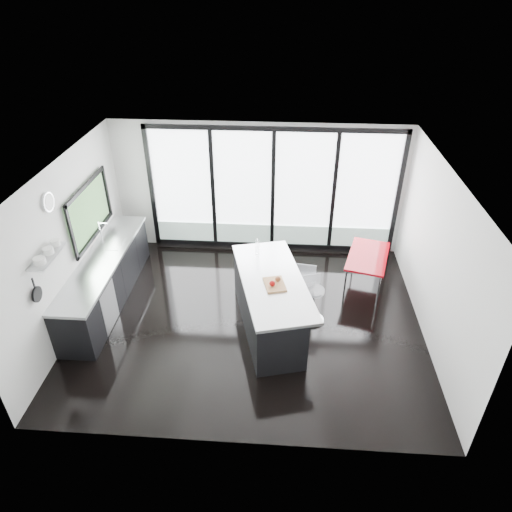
# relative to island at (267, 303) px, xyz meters

# --- Properties ---
(floor) EXTENTS (6.00, 5.00, 0.00)m
(floor) POSITION_rel_island_xyz_m (-0.33, 0.14, -0.49)
(floor) COLOR black
(floor) RESTS_ON ground
(ceiling) EXTENTS (6.00, 5.00, 0.00)m
(ceiling) POSITION_rel_island_xyz_m (-0.33, 0.14, 2.31)
(ceiling) COLOR white
(ceiling) RESTS_ON wall_back
(wall_back) EXTENTS (6.00, 0.09, 2.80)m
(wall_back) POSITION_rel_island_xyz_m (-0.06, 2.60, 0.78)
(wall_back) COLOR beige
(wall_back) RESTS_ON ground
(wall_front) EXTENTS (6.00, 0.00, 2.80)m
(wall_front) POSITION_rel_island_xyz_m (-0.33, -2.36, 0.91)
(wall_front) COLOR beige
(wall_front) RESTS_ON ground
(wall_left) EXTENTS (0.26, 5.00, 2.80)m
(wall_left) POSITION_rel_island_xyz_m (-3.30, 0.41, 1.07)
(wall_left) COLOR beige
(wall_left) RESTS_ON ground
(wall_right) EXTENTS (0.00, 5.00, 2.80)m
(wall_right) POSITION_rel_island_xyz_m (2.67, 0.14, 0.91)
(wall_right) COLOR beige
(wall_right) RESTS_ON ground
(counter_cabinets) EXTENTS (0.69, 3.24, 1.36)m
(counter_cabinets) POSITION_rel_island_xyz_m (-3.00, 0.54, -0.03)
(counter_cabinets) COLOR black
(counter_cabinets) RESTS_ON floor
(island) EXTENTS (1.57, 2.56, 1.27)m
(island) POSITION_rel_island_xyz_m (0.00, 0.00, 0.00)
(island) COLOR black
(island) RESTS_ON floor
(bar_stool_near) EXTENTS (0.54, 0.54, 0.69)m
(bar_stool_near) POSITION_rel_island_xyz_m (0.78, 0.18, -0.15)
(bar_stool_near) COLOR silver
(bar_stool_near) RESTS_ON floor
(bar_stool_far) EXTENTS (0.53, 0.53, 0.74)m
(bar_stool_far) POSITION_rel_island_xyz_m (0.61, 0.36, -0.12)
(bar_stool_far) COLOR silver
(bar_stool_far) RESTS_ON floor
(red_table) EXTENTS (1.01, 1.39, 0.67)m
(red_table) POSITION_rel_island_xyz_m (1.85, 1.37, -0.16)
(red_table) COLOR #9F0711
(red_table) RESTS_ON floor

